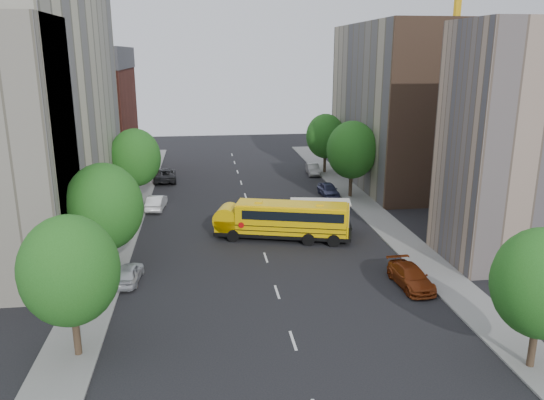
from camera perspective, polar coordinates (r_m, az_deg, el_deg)
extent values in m
plane|color=black|center=(41.76, -1.01, -5.20)|extent=(120.00, 120.00, 0.00)
cube|color=slate|center=(46.74, -15.92, -3.45)|extent=(3.00, 80.00, 0.12)
cube|color=slate|center=(48.88, 11.81, -2.34)|extent=(3.00, 80.00, 0.12)
cube|color=silver|center=(51.18, -2.31, -1.26)|extent=(0.15, 64.00, 0.01)
cube|color=beige|center=(47.05, -24.59, 8.31)|extent=(10.00, 26.00, 20.00)
cube|color=maroon|center=(68.66, -19.12, 7.75)|extent=(10.00, 15.00, 13.00)
cube|color=tan|center=(41.47, 25.38, 5.33)|extent=(10.00, 7.00, 17.00)
cube|color=tan|center=(63.21, 13.42, 9.87)|extent=(10.00, 22.00, 18.00)
cube|color=brown|center=(53.13, 17.63, 8.56)|extent=(10.10, 0.30, 18.00)
cylinder|color=gold|center=(74.32, 19.12, 16.81)|extent=(1.00, 1.00, 35.00)
cylinder|color=#38281C|center=(28.95, -20.30, -13.15)|extent=(0.36, 0.36, 2.70)
ellipsoid|color=#1C5416|center=(27.58, -20.94, -7.10)|extent=(4.80, 4.80, 5.52)
cylinder|color=#38281C|center=(37.84, -17.16, -5.84)|extent=(0.36, 0.36, 2.88)
ellipsoid|color=#1C5416|center=(36.75, -17.60, -0.71)|extent=(5.12, 5.12, 5.89)
cylinder|color=#38281C|center=(54.86, -14.24, 0.93)|extent=(0.36, 0.36, 2.81)
ellipsoid|color=#1C5416|center=(54.13, -14.48, 4.45)|extent=(4.99, 4.99, 5.74)
cylinder|color=#38281C|center=(29.21, 26.26, -13.71)|extent=(0.36, 0.36, 2.59)
ellipsoid|color=#1C5416|center=(27.89, 27.04, -7.97)|extent=(4.61, 4.61, 5.30)
cylinder|color=#38281C|center=(56.60, 8.45, 1.76)|extent=(0.36, 0.36, 2.95)
ellipsoid|color=#1C5416|center=(55.86, 8.59, 5.36)|extent=(5.25, 5.25, 6.04)
cylinder|color=#38281C|center=(67.95, 5.69, 4.07)|extent=(0.36, 0.36, 2.74)
ellipsoid|color=#1C5416|center=(67.37, 5.77, 6.85)|extent=(4.86, 4.86, 5.59)
cube|color=black|center=(43.59, 1.17, -3.53)|extent=(11.35, 5.43, 0.30)
cube|color=#FFC505|center=(43.12, 2.09, -1.96)|extent=(9.24, 4.79, 2.28)
cube|color=#FFC505|center=(44.15, -4.71, -2.52)|extent=(2.33, 2.67, 0.99)
cube|color=black|center=(43.58, -3.41, -1.10)|extent=(1.09, 2.33, 1.19)
cube|color=#FFC505|center=(42.78, 2.11, -0.48)|extent=(9.19, 4.60, 0.14)
cube|color=black|center=(42.95, 2.36, -1.34)|extent=(8.50, 4.64, 0.74)
cube|color=black|center=(43.36, 2.08, -2.96)|extent=(9.26, 4.85, 0.06)
cube|color=black|center=(43.24, 2.09, -2.46)|extent=(9.26, 4.85, 0.06)
cube|color=#FFC505|center=(42.91, 8.09, -2.19)|extent=(0.81, 2.42, 2.28)
cube|color=#FFC505|center=(43.10, -1.42, -0.22)|extent=(0.73, 0.73, 0.10)
cube|color=#FFC505|center=(42.59, 5.16, -0.47)|extent=(0.73, 0.73, 0.10)
cylinder|color=#FFC505|center=(44.00, -4.72, -1.91)|extent=(2.62, 2.75, 2.08)
cylinder|color=red|center=(42.52, -3.29, -2.72)|extent=(0.49, 0.17, 0.49)
cylinder|color=black|center=(43.07, -4.15, -3.88)|extent=(1.03, 0.55, 0.99)
cylinder|color=black|center=(45.36, -3.49, -2.86)|extent=(1.03, 0.55, 0.99)
cylinder|color=black|center=(42.25, 3.91, -4.27)|extent=(1.03, 0.55, 0.99)
cylinder|color=black|center=(44.58, 4.15, -3.20)|extent=(1.03, 0.55, 0.99)
cylinder|color=black|center=(42.17, 6.60, -4.38)|extent=(1.03, 0.55, 0.99)
cylinder|color=black|center=(44.51, 6.69, -3.30)|extent=(1.03, 0.55, 0.99)
cube|color=black|center=(45.61, 4.52, -2.73)|extent=(6.61, 3.24, 0.32)
cube|color=white|center=(45.30, 5.21, -1.41)|extent=(5.14, 2.86, 1.90)
cube|color=white|center=(45.36, 1.60, -1.74)|extent=(1.82, 2.24, 1.27)
cube|color=silver|center=(45.02, 5.24, -0.19)|extent=(5.37, 3.01, 0.13)
cylinder|color=black|center=(44.63, 1.56, -3.22)|extent=(0.92, 0.42, 0.89)
cylinder|color=black|center=(46.63, 1.63, -2.38)|extent=(0.92, 0.42, 0.89)
cylinder|color=black|center=(44.64, 4.82, -3.26)|extent=(0.92, 0.42, 0.89)
cylinder|color=black|center=(46.65, 4.74, -2.43)|extent=(0.92, 0.42, 0.89)
cylinder|color=black|center=(44.79, 7.79, -3.29)|extent=(0.92, 0.42, 0.89)
cylinder|color=black|center=(46.78, 7.59, -2.46)|extent=(0.92, 0.42, 0.89)
imported|color=#B7B9BF|center=(36.81, -15.19, -7.61)|extent=(1.88, 3.96, 1.31)
imported|color=white|center=(53.00, -12.33, -0.24)|extent=(1.90, 4.42, 1.42)
imported|color=black|center=(64.55, -11.47, 2.69)|extent=(2.95, 5.77, 1.56)
imported|color=maroon|center=(36.15, 14.70, -7.98)|extent=(2.13, 4.73, 1.35)
imported|color=#373A61|center=(56.90, 6.09, 1.11)|extent=(1.83, 4.20, 1.41)
imported|color=gray|center=(66.97, 4.43, 3.31)|extent=(1.69, 4.13, 1.33)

